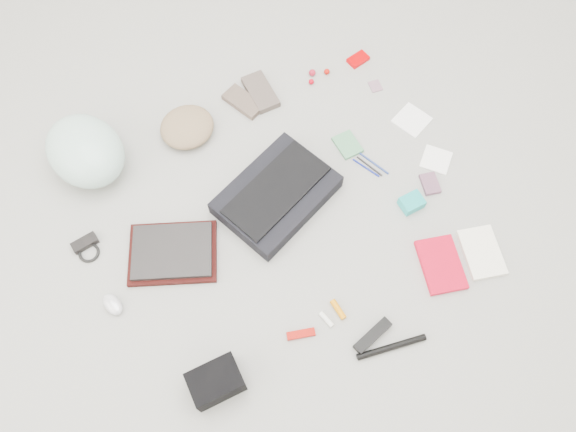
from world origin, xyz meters
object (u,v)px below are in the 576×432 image
camera_bag (216,382)px  bike_helmet (85,151)px  laptop (172,251)px  accordion_wallet (412,203)px  messenger_bag (277,195)px  book_red (441,265)px

camera_bag → bike_helmet: bearing=96.5°
laptop → accordion_wallet: same height
accordion_wallet → messenger_bag: bearing=149.0°
book_red → bike_helmet: bearing=151.0°
camera_bag → book_red: (0.91, 0.00, -0.04)m
camera_bag → accordion_wallet: 0.99m
bike_helmet → book_red: 1.43m
book_red → accordion_wallet: (0.04, 0.26, 0.01)m
laptop → bike_helmet: (-0.14, 0.51, 0.07)m
bike_helmet → camera_bag: 1.02m
bike_helmet → accordion_wallet: (1.04, -0.75, -0.08)m
camera_bag → accordion_wallet: size_ratio=1.98×
camera_bag → book_red: camera_bag is taller
laptop → accordion_wallet: 0.93m
bike_helmet → laptop: bearing=-90.0°
messenger_bag → book_red: (0.41, -0.53, -0.03)m
laptop → book_red: (0.86, -0.50, -0.02)m
camera_bag → book_red: bearing=2.0°
bike_helmet → accordion_wallet: 1.28m
laptop → bike_helmet: bike_helmet is taller
laptop → messenger_bag: bearing=27.8°
messenger_bag → accordion_wallet: size_ratio=5.06×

